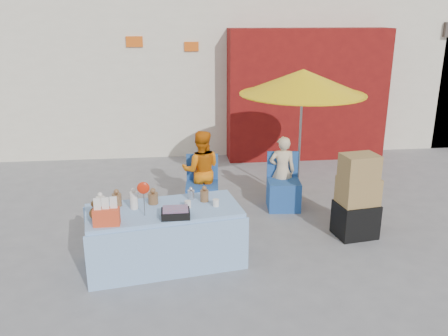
{
  "coord_description": "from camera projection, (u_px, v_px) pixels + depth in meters",
  "views": [
    {
      "loc": [
        -0.54,
        -5.1,
        2.89
      ],
      "look_at": [
        0.1,
        0.6,
        1.0
      ],
      "focal_mm": 38.0,
      "sensor_mm": 36.0,
      "label": 1
    }
  ],
  "objects": [
    {
      "name": "ground",
      "position": [
        221.0,
        261.0,
        5.77
      ],
      "size": [
        80.0,
        80.0,
        0.0
      ],
      "primitive_type": "plane",
      "color": "slate",
      "rests_on": "ground"
    },
    {
      "name": "backdrop",
      "position": [
        209.0,
        3.0,
        11.95
      ],
      "size": [
        14.0,
        8.0,
        7.8
      ],
      "color": "silver",
      "rests_on": "ground"
    },
    {
      "name": "market_table",
      "position": [
        164.0,
        235.0,
        5.65
      ],
      "size": [
        1.94,
        1.14,
        1.11
      ],
      "rotation": [
        0.0,
        0.0,
        0.16
      ],
      "color": "#8EB7E3",
      "rests_on": "ground"
    },
    {
      "name": "chair_left",
      "position": [
        202.0,
        196.0,
        7.15
      ],
      "size": [
        0.52,
        0.51,
        0.85
      ],
      "rotation": [
        0.0,
        0.0,
        -0.09
      ],
      "color": "#214C98",
      "rests_on": "ground"
    },
    {
      "name": "chair_right",
      "position": [
        283.0,
        192.0,
        7.28
      ],
      "size": [
        0.52,
        0.51,
        0.85
      ],
      "rotation": [
        0.0,
        0.0,
        -0.09
      ],
      "color": "#214C98",
      "rests_on": "ground"
    },
    {
      "name": "vendor_orange",
      "position": [
        201.0,
        170.0,
        7.17
      ],
      "size": [
        0.64,
        0.52,
        1.23
      ],
      "primitive_type": "imported",
      "rotation": [
        0.0,
        0.0,
        3.05
      ],
      "color": "orange",
      "rests_on": "ground"
    },
    {
      "name": "vendor_beige",
      "position": [
        282.0,
        171.0,
        7.32
      ],
      "size": [
        0.43,
        0.3,
        1.11
      ],
      "primitive_type": "imported",
      "rotation": [
        0.0,
        0.0,
        3.05
      ],
      "color": "beige",
      "rests_on": "ground"
    },
    {
      "name": "umbrella",
      "position": [
        303.0,
        82.0,
        7.07
      ],
      "size": [
        1.9,
        1.9,
        2.09
      ],
      "color": "gray",
      "rests_on": "ground"
    },
    {
      "name": "box_stack",
      "position": [
        357.0,
        199.0,
        6.28
      ],
      "size": [
        0.58,
        0.5,
        1.15
      ],
      "rotation": [
        0.0,
        0.0,
        0.15
      ],
      "color": "black",
      "rests_on": "ground"
    },
    {
      "name": "tarp_bundle",
      "position": [
        122.0,
        253.0,
        5.68
      ],
      "size": [
        0.77,
        0.71,
        0.28
      ],
      "primitive_type": "ellipsoid",
      "rotation": [
        0.0,
        0.0,
        0.42
      ],
      "color": "#F0AF19",
      "rests_on": "ground"
    }
  ]
}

